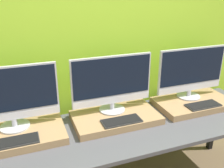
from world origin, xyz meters
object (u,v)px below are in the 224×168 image
monitor_right (191,72)px  keyboard_right (203,105)px  monitor_center (112,83)px  keyboard_left (15,141)px  keyboard_center (122,121)px  monitor_left (10,97)px

monitor_right → keyboard_right: size_ratio=2.19×
monitor_center → keyboard_right: monitor_center is taller
keyboard_left → keyboard_center: (0.76, 0.00, 0.00)m
monitor_right → keyboard_right: (0.00, -0.20, -0.24)m
keyboard_left → keyboard_right: 1.51m
monitor_center → monitor_right: size_ratio=1.00×
monitor_center → keyboard_center: bearing=-90.0°
keyboard_left → monitor_center: bearing=15.1°
monitor_left → keyboard_center: bearing=-15.1°
monitor_left → keyboard_left: monitor_left is taller
monitor_center → keyboard_center: size_ratio=2.19×
keyboard_left → monitor_right: (1.51, 0.20, 0.24)m
keyboard_left → keyboard_center: same height
monitor_center → keyboard_right: bearing=-15.1°
keyboard_right → monitor_right: bearing=90.0°
monitor_center → monitor_left: bearing=180.0°
monitor_left → monitor_right: same height
monitor_center → keyboard_center: monitor_center is taller
monitor_left → keyboard_center: monitor_left is taller
monitor_left → monitor_center: same height
keyboard_center → keyboard_left: bearing=180.0°
monitor_right → keyboard_right: 0.31m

